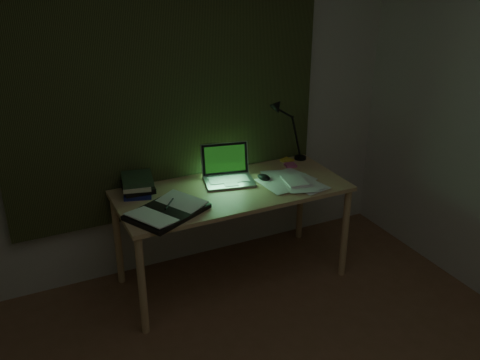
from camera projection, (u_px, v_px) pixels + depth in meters
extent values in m
cube|color=beige|center=(165.00, 100.00, 3.59)|extent=(3.50, 0.00, 2.50)
cube|color=#292D16|center=(165.00, 72.00, 3.48)|extent=(2.20, 0.06, 2.00)
ellipsoid|color=black|center=(264.00, 177.00, 3.71)|extent=(0.09, 0.12, 0.04)
cube|color=gold|center=(287.00, 160.00, 4.03)|extent=(0.10, 0.10, 0.02)
cube|color=#CB4F85|center=(290.00, 165.00, 3.95)|extent=(0.09, 0.09, 0.02)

